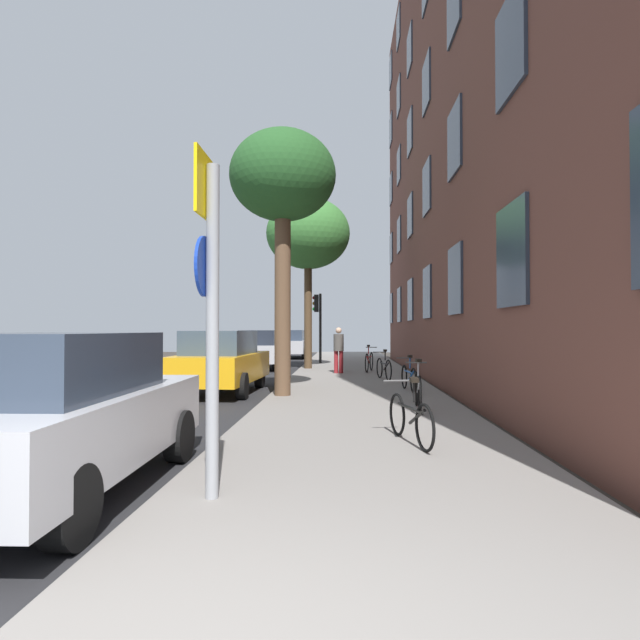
# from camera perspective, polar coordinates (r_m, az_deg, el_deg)

# --- Properties ---
(ground_plane) EXTENTS (41.80, 41.80, 0.00)m
(ground_plane) POSITION_cam_1_polar(r_m,az_deg,el_deg) (17.51, -7.88, -6.49)
(ground_plane) COLOR #332D28
(road_asphalt) EXTENTS (7.00, 38.00, 0.01)m
(road_asphalt) POSITION_cam_1_polar(r_m,az_deg,el_deg) (18.01, -14.50, -6.30)
(road_asphalt) COLOR #232326
(road_asphalt) RESTS_ON ground
(sidewalk) EXTENTS (4.20, 38.00, 0.12)m
(sidewalk) POSITION_cam_1_polar(r_m,az_deg,el_deg) (17.22, 3.72, -6.39)
(sidewalk) COLOR gray
(sidewalk) RESTS_ON ground
(building_facade) EXTENTS (0.56, 27.00, 17.72)m
(building_facade) POSITION_cam_1_polar(r_m,az_deg,el_deg) (18.37, 12.48, 22.09)
(building_facade) COLOR brown
(building_facade) RESTS_ON ground
(sign_post) EXTENTS (0.15, 0.60, 3.18)m
(sign_post) POSITION_cam_1_polar(r_m,az_deg,el_deg) (4.91, -11.96, 2.51)
(sign_post) COLOR gray
(sign_post) RESTS_ON sidewalk
(traffic_light) EXTENTS (0.43, 0.24, 3.20)m
(traffic_light) POSITION_cam_1_polar(r_m,az_deg,el_deg) (24.05, -0.22, 0.53)
(traffic_light) COLOR black
(traffic_light) RESTS_ON sidewalk
(tree_near) EXTENTS (2.52, 2.52, 6.26)m
(tree_near) POSITION_cam_1_polar(r_m,az_deg,el_deg) (12.77, -4.09, 14.92)
(tree_near) COLOR brown
(tree_near) RESTS_ON sidewalk
(tree_far) EXTENTS (3.34, 3.34, 6.80)m
(tree_far) POSITION_cam_1_polar(r_m,az_deg,el_deg) (21.08, -1.31, 9.34)
(tree_far) COLOR #4C3823
(tree_far) RESTS_ON sidewalk
(bicycle_0) EXTENTS (0.54, 1.63, 0.90)m
(bicycle_0) POSITION_cam_1_polar(r_m,az_deg,el_deg) (7.29, 9.85, -10.45)
(bicycle_0) COLOR black
(bicycle_0) RESTS_ON sidewalk
(bicycle_1) EXTENTS (0.42, 1.67, 0.98)m
(bicycle_1) POSITION_cam_1_polar(r_m,az_deg,el_deg) (10.30, 10.67, -7.49)
(bicycle_1) COLOR black
(bicycle_1) RESTS_ON sidewalk
(bicycle_2) EXTENTS (0.42, 1.69, 0.91)m
(bicycle_2) POSITION_cam_1_polar(r_m,az_deg,el_deg) (13.28, 9.69, -6.17)
(bicycle_2) COLOR black
(bicycle_2) RESTS_ON sidewalk
(bicycle_3) EXTENTS (0.49, 1.62, 0.93)m
(bicycle_3) POSITION_cam_1_polar(r_m,az_deg,el_deg) (16.22, 7.01, -5.21)
(bicycle_3) COLOR black
(bicycle_3) RESTS_ON sidewalk
(bicycle_4) EXTENTS (0.51, 1.73, 0.98)m
(bicycle_4) POSITION_cam_1_polar(r_m,az_deg,el_deg) (19.19, 5.40, -4.50)
(bicycle_4) COLOR black
(bicycle_4) RESTS_ON sidewalk
(pedestrian_0) EXTENTS (0.51, 0.51, 1.62)m
(pedestrian_0) POSITION_cam_1_polar(r_m,az_deg,el_deg) (18.46, 2.05, -2.97)
(pedestrian_0) COLOR maroon
(pedestrian_0) RESTS_ON sidewalk
(car_0) EXTENTS (1.89, 4.09, 1.62)m
(car_0) POSITION_cam_1_polar(r_m,az_deg,el_deg) (5.91, -26.98, -8.95)
(car_0) COLOR #B7B7BC
(car_0) RESTS_ON road_asphalt
(car_1) EXTENTS (1.93, 4.10, 1.62)m
(car_1) POSITION_cam_1_polar(r_m,az_deg,el_deg) (13.82, -10.74, -4.45)
(car_1) COLOR orange
(car_1) RESTS_ON road_asphalt
(car_2) EXTENTS (1.78, 3.99, 1.62)m
(car_2) POSITION_cam_1_polar(r_m,az_deg,el_deg) (22.05, -6.47, -3.18)
(car_2) COLOR #B7B7BC
(car_2) RESTS_ON road_asphalt
(car_3) EXTENTS (1.99, 4.23, 1.62)m
(car_3) POSITION_cam_1_polar(r_m,az_deg,el_deg) (30.25, -3.18, -2.60)
(car_3) COLOR #B7B7BC
(car_3) RESTS_ON road_asphalt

